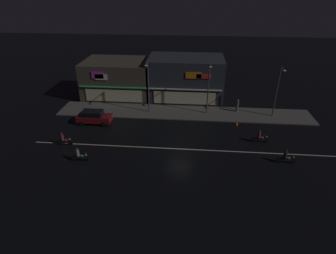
{
  "coord_description": "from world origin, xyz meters",
  "views": [
    {
      "loc": [
        1.05,
        -25.98,
        16.29
      ],
      "look_at": [
        -1.54,
        2.69,
        1.22
      ],
      "focal_mm": 30.19,
      "sensor_mm": 36.0,
      "label": 1
    }
  ],
  "objects_px": {
    "streetlamp_west": "(148,83)",
    "motorcycle_lead": "(286,158)",
    "streetlamp_east": "(278,88)",
    "motorcycle_following": "(63,140)",
    "parked_car_near_kerb": "(94,117)",
    "streetlamp_mid": "(209,85)",
    "motorcycle_opposite_lane": "(79,156)",
    "pedestrian_on_sidewalk": "(237,106)",
    "traffic_cone": "(237,123)",
    "motorcycle_trailing_far": "(260,137)"
  },
  "relations": [
    {
      "from": "streetlamp_west",
      "to": "parked_car_near_kerb",
      "type": "xyz_separation_m",
      "value": [
        -6.46,
        -3.57,
        -3.4
      ]
    },
    {
      "from": "streetlamp_mid",
      "to": "motorcycle_trailing_far",
      "type": "xyz_separation_m",
      "value": [
        5.65,
        -6.93,
        -3.61
      ]
    },
    {
      "from": "streetlamp_mid",
      "to": "traffic_cone",
      "type": "xyz_separation_m",
      "value": [
        3.69,
        -2.77,
        -3.97
      ]
    },
    {
      "from": "streetlamp_mid",
      "to": "streetlamp_west",
      "type": "bearing_deg",
      "value": -177.77
    },
    {
      "from": "motorcycle_lead",
      "to": "streetlamp_mid",
      "type": "bearing_deg",
      "value": -63.75
    },
    {
      "from": "streetlamp_mid",
      "to": "motorcycle_opposite_lane",
      "type": "xyz_separation_m",
      "value": [
        -13.11,
        -12.33,
        -3.61
      ]
    },
    {
      "from": "parked_car_near_kerb",
      "to": "motorcycle_trailing_far",
      "type": "distance_m",
      "value": 20.22
    },
    {
      "from": "pedestrian_on_sidewalk",
      "to": "parked_car_near_kerb",
      "type": "height_order",
      "value": "pedestrian_on_sidewalk"
    },
    {
      "from": "streetlamp_east",
      "to": "motorcycle_opposite_lane",
      "type": "bearing_deg",
      "value": -150.8
    },
    {
      "from": "traffic_cone",
      "to": "streetlamp_west",
      "type": "bearing_deg",
      "value": 167.96
    },
    {
      "from": "pedestrian_on_sidewalk",
      "to": "motorcycle_trailing_far",
      "type": "xyz_separation_m",
      "value": [
        1.49,
        -8.01,
        -0.33
      ]
    },
    {
      "from": "streetlamp_east",
      "to": "motorcycle_opposite_lane",
      "type": "xyz_separation_m",
      "value": [
        -21.82,
        -12.2,
        -3.51
      ]
    },
    {
      "from": "streetlamp_east",
      "to": "motorcycle_lead",
      "type": "bearing_deg",
      "value": -96.78
    },
    {
      "from": "motorcycle_following",
      "to": "motorcycle_trailing_far",
      "type": "xyz_separation_m",
      "value": [
        21.63,
        2.51,
        0.0
      ]
    },
    {
      "from": "pedestrian_on_sidewalk",
      "to": "motorcycle_lead",
      "type": "distance_m",
      "value": 12.36
    },
    {
      "from": "streetlamp_mid",
      "to": "motorcycle_lead",
      "type": "xyz_separation_m",
      "value": [
        7.43,
        -10.84,
        -3.61
      ]
    },
    {
      "from": "pedestrian_on_sidewalk",
      "to": "motorcycle_lead",
      "type": "xyz_separation_m",
      "value": [
        3.27,
        -11.92,
        -0.33
      ]
    },
    {
      "from": "motorcycle_opposite_lane",
      "to": "motorcycle_trailing_far",
      "type": "height_order",
      "value": "same"
    },
    {
      "from": "streetlamp_mid",
      "to": "streetlamp_east",
      "type": "bearing_deg",
      "value": -0.87
    },
    {
      "from": "streetlamp_mid",
      "to": "parked_car_near_kerb",
      "type": "bearing_deg",
      "value": -164.87
    },
    {
      "from": "pedestrian_on_sidewalk",
      "to": "motorcycle_trailing_far",
      "type": "height_order",
      "value": "pedestrian_on_sidewalk"
    },
    {
      "from": "pedestrian_on_sidewalk",
      "to": "motorcycle_opposite_lane",
      "type": "distance_m",
      "value": 21.87
    },
    {
      "from": "streetlamp_mid",
      "to": "traffic_cone",
      "type": "bearing_deg",
      "value": -36.9
    },
    {
      "from": "streetlamp_mid",
      "to": "motorcycle_opposite_lane",
      "type": "bearing_deg",
      "value": -136.76
    },
    {
      "from": "streetlamp_west",
      "to": "motorcycle_lead",
      "type": "distance_m",
      "value": 18.93
    },
    {
      "from": "streetlamp_west",
      "to": "parked_car_near_kerb",
      "type": "relative_size",
      "value": 1.62
    },
    {
      "from": "motorcycle_trailing_far",
      "to": "parked_car_near_kerb",
      "type": "bearing_deg",
      "value": 176.14
    },
    {
      "from": "traffic_cone",
      "to": "motorcycle_lead",
      "type": "bearing_deg",
      "value": -65.1
    },
    {
      "from": "streetlamp_mid",
      "to": "pedestrian_on_sidewalk",
      "type": "height_order",
      "value": "streetlamp_mid"
    },
    {
      "from": "motorcycle_following",
      "to": "traffic_cone",
      "type": "bearing_deg",
      "value": -158.85
    },
    {
      "from": "streetlamp_mid",
      "to": "motorcycle_trailing_far",
      "type": "bearing_deg",
      "value": -50.79
    },
    {
      "from": "parked_car_near_kerb",
      "to": "traffic_cone",
      "type": "distance_m",
      "value": 18.06
    },
    {
      "from": "pedestrian_on_sidewalk",
      "to": "parked_car_near_kerb",
      "type": "relative_size",
      "value": 0.41
    },
    {
      "from": "streetlamp_mid",
      "to": "motorcycle_lead",
      "type": "height_order",
      "value": "streetlamp_mid"
    },
    {
      "from": "streetlamp_mid",
      "to": "streetlamp_east",
      "type": "xyz_separation_m",
      "value": [
        8.71,
        -0.13,
        -0.11
      ]
    },
    {
      "from": "motorcycle_lead",
      "to": "traffic_cone",
      "type": "bearing_deg",
      "value": -73.29
    },
    {
      "from": "motorcycle_lead",
      "to": "pedestrian_on_sidewalk",
      "type": "bearing_deg",
      "value": -82.86
    },
    {
      "from": "streetlamp_east",
      "to": "parked_car_near_kerb",
      "type": "xyz_separation_m",
      "value": [
        -23.04,
        -3.74,
        -3.27
      ]
    },
    {
      "from": "streetlamp_mid",
      "to": "pedestrian_on_sidewalk",
      "type": "distance_m",
      "value": 5.41
    },
    {
      "from": "streetlamp_east",
      "to": "motorcycle_following",
      "type": "bearing_deg",
      "value": -159.34
    },
    {
      "from": "streetlamp_west",
      "to": "pedestrian_on_sidewalk",
      "type": "height_order",
      "value": "streetlamp_west"
    },
    {
      "from": "parked_car_near_kerb",
      "to": "motorcycle_trailing_far",
      "type": "relative_size",
      "value": 2.26
    },
    {
      "from": "motorcycle_lead",
      "to": "motorcycle_trailing_far",
      "type": "relative_size",
      "value": 1.0
    },
    {
      "from": "motorcycle_opposite_lane",
      "to": "traffic_cone",
      "type": "xyz_separation_m",
      "value": [
        16.8,
        9.56,
        -0.36
      ]
    },
    {
      "from": "pedestrian_on_sidewalk",
      "to": "traffic_cone",
      "type": "distance_m",
      "value": 3.94
    },
    {
      "from": "streetlamp_east",
      "to": "motorcycle_following",
      "type": "xyz_separation_m",
      "value": [
        -24.68,
        -9.31,
        -3.51
      ]
    },
    {
      "from": "pedestrian_on_sidewalk",
      "to": "motorcycle_trailing_far",
      "type": "distance_m",
      "value": 8.15
    },
    {
      "from": "pedestrian_on_sidewalk",
      "to": "parked_car_near_kerb",
      "type": "distance_m",
      "value": 19.15
    },
    {
      "from": "motorcycle_opposite_lane",
      "to": "traffic_cone",
      "type": "distance_m",
      "value": 19.33
    },
    {
      "from": "motorcycle_opposite_lane",
      "to": "motorcycle_following",
      "type": "bearing_deg",
      "value": -53.53
    }
  ]
}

